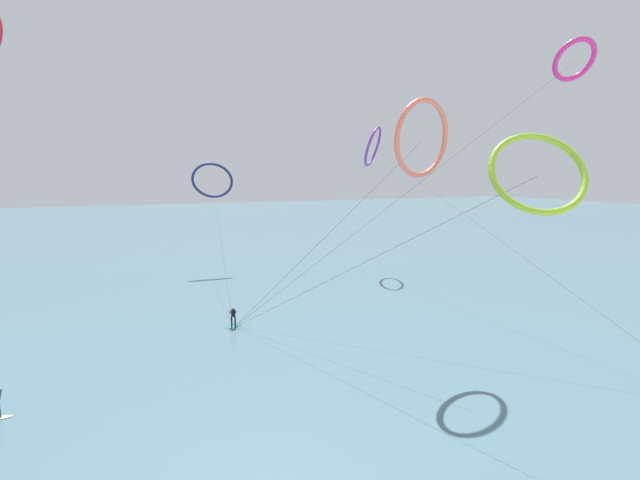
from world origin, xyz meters
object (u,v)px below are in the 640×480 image
Objects in this scene: kite_violet at (373,147)px; kite_coral at (422,138)px; kite_navy at (212,180)px; kite_magenta at (574,60)px; surfer_teal at (233,318)px; kite_lime at (537,173)px.

kite_violet is 2.54× the size of kite_coral.
kite_violet is 29.51m from kite_coral.
kite_navy is (-7.09, 35.05, -3.04)m from kite_coral.
kite_magenta reaches higher than kite_coral.
kite_magenta is at bearing 161.25° from kite_coral.
surfer_teal is 0.07× the size of kite_magenta.
kite_violet is at bearing -75.56° from kite_magenta.
kite_navy is at bearing 97.17° from surfer_teal.
kite_magenta is 13.98m from kite_coral.
surfer_teal is 0.04× the size of kite_violet.
kite_navy reaches higher than surfer_teal.
kite_coral is 10.37m from kite_lime.
kite_coral is 35.89m from kite_navy.
kite_lime is (-0.86, -10.07, -2.33)m from kite_coral.
kite_magenta is 1.43× the size of kite_coral.
kite_violet is (22.66, 16.40, 15.27)m from surfer_teal.
kite_magenta is 18.22m from kite_lime.
kite_violet is 39.32m from kite_lime.
kite_lime is (9.67, -20.54, 11.70)m from surfer_teal.
surfer_teal is 27.15m from kite_navy.
kite_lime is 0.87× the size of kite_navy.
kite_coral is at bearing -29.69° from surfer_teal.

